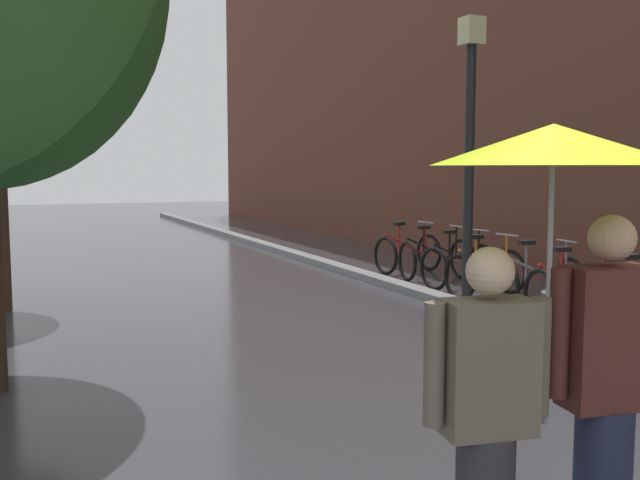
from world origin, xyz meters
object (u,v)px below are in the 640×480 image
object	(u,v)px
parked_bicycle_3	(538,281)
street_lamp_post	(469,146)
parked_bicycle_6	(434,258)
litter_bin	(565,340)
parked_bicycle_4	(485,272)
parked_bicycle_2	(574,292)
parked_bicycle_5	(459,265)
couple_under_umbrella	(551,296)
parked_bicycle_7	(408,253)

from	to	relation	value
parked_bicycle_3	street_lamp_post	bearing A→B (deg)	-158.99
parked_bicycle_6	litter_bin	world-z (taller)	parked_bicycle_6
litter_bin	parked_bicycle_4	bearing A→B (deg)	62.76
parked_bicycle_2	litter_bin	distance (m)	2.99
parked_bicycle_2	street_lamp_post	world-z (taller)	street_lamp_post
parked_bicycle_3	parked_bicycle_5	distance (m)	1.88
couple_under_umbrella	street_lamp_post	distance (m)	5.65
parked_bicycle_6	couple_under_umbrella	xyz separation A→B (m)	(-4.57, -8.20, 1.01)
street_lamp_post	litter_bin	xyz separation A→B (m)	(-0.59, -2.37, -1.79)
parked_bicycle_2	parked_bicycle_7	size ratio (longest dim) A/B	0.98
parked_bicycle_7	street_lamp_post	world-z (taller)	street_lamp_post
parked_bicycle_4	parked_bicycle_6	distance (m)	1.79
parked_bicycle_4	parked_bicycle_7	xyz separation A→B (m)	(0.21, 2.70, 0.00)
parked_bicycle_5	parked_bicycle_3	bearing A→B (deg)	-88.40
parked_bicycle_5	parked_bicycle_7	xyz separation A→B (m)	(0.10, 1.82, 0.00)
parked_bicycle_5	street_lamp_post	xyz separation A→B (m)	(-1.58, -2.51, 1.83)
parked_bicycle_4	street_lamp_post	distance (m)	2.86
parked_bicycle_7	parked_bicycle_4	bearing A→B (deg)	-94.44
parked_bicycle_5	litter_bin	world-z (taller)	parked_bicycle_5
couple_under_umbrella	litter_bin	world-z (taller)	couple_under_umbrella
parked_bicycle_2	parked_bicycle_3	bearing A→B (deg)	80.32
parked_bicycle_6	parked_bicycle_7	distance (m)	0.92
couple_under_umbrella	litter_bin	distance (m)	3.47
parked_bicycle_6	couple_under_umbrella	size ratio (longest dim) A/B	0.53
parked_bicycle_4	couple_under_umbrella	bearing A→B (deg)	-124.18
parked_bicycle_3	parked_bicycle_6	distance (m)	2.78
parked_bicycle_6	parked_bicycle_7	world-z (taller)	same
parked_bicycle_6	street_lamp_post	size ratio (longest dim) A/B	0.31
parked_bicycle_2	parked_bicycle_4	size ratio (longest dim) A/B	0.99
parked_bicycle_4	parked_bicycle_5	world-z (taller)	same
parked_bicycle_2	litter_bin	bearing A→B (deg)	-134.09
parked_bicycle_3	couple_under_umbrella	distance (m)	7.13
parked_bicycle_4	couple_under_umbrella	size ratio (longest dim) A/B	0.54
parked_bicycle_5	parked_bicycle_6	bearing A→B (deg)	83.85
parked_bicycle_6	litter_bin	bearing A→B (deg)	-111.42
parked_bicycle_3	parked_bicycle_7	distance (m)	3.70
parked_bicycle_2	street_lamp_post	size ratio (longest dim) A/B	0.31
street_lamp_post	parked_bicycle_2	bearing A→B (deg)	-8.66
parked_bicycle_5	parked_bicycle_7	distance (m)	1.83
parked_bicycle_7	couple_under_umbrella	distance (m)	10.25
parked_bicycle_5	couple_under_umbrella	size ratio (longest dim) A/B	0.54
parked_bicycle_5	street_lamp_post	world-z (taller)	street_lamp_post
parked_bicycle_4	street_lamp_post	world-z (taller)	street_lamp_post
parked_bicycle_5	parked_bicycle_6	distance (m)	0.91
parked_bicycle_7	litter_bin	xyz separation A→B (m)	(-2.27, -6.70, 0.05)
parked_bicycle_4	parked_bicycle_7	size ratio (longest dim) A/B	1.00
parked_bicycle_3	parked_bicycle_5	xyz separation A→B (m)	(-0.05, 1.88, 0.00)
parked_bicycle_6	litter_bin	xyz separation A→B (m)	(-2.27, -5.78, 0.05)
parked_bicycle_4	parked_bicycle_5	bearing A→B (deg)	82.88
street_lamp_post	parked_bicycle_5	bearing A→B (deg)	57.75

